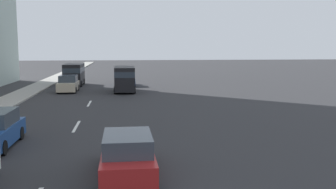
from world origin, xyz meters
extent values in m
plane|color=#2D2D30|center=(31.50, 0.00, 0.00)|extent=(198.00, 198.00, 0.00)
cube|color=#9E9B93|center=(31.50, 6.84, 0.07)|extent=(162.00, 2.59, 0.15)
cube|color=silver|center=(17.19, 0.00, 0.01)|extent=(3.20, 0.16, 0.01)
cube|color=silver|center=(26.20, 0.00, 0.01)|extent=(3.20, 0.16, 0.01)
cube|color=#A51E1E|center=(8.43, -2.82, 0.55)|extent=(4.51, 1.82, 0.75)
cube|color=#38424C|center=(8.21, -2.82, 1.23)|extent=(2.48, 1.67, 0.61)
cylinder|color=black|center=(9.83, -1.98, 0.32)|extent=(0.64, 0.22, 0.64)
cylinder|color=black|center=(9.83, -3.65, 0.32)|extent=(0.64, 0.22, 0.64)
cylinder|color=black|center=(7.04, -1.98, 0.32)|extent=(0.64, 0.22, 0.64)
cylinder|color=black|center=(7.04, -3.65, 0.32)|extent=(0.64, 0.22, 0.64)
cylinder|color=black|center=(11.53, 2.39, 0.32)|extent=(0.64, 0.22, 0.64)
cylinder|color=black|center=(14.33, 2.39, 0.32)|extent=(0.64, 0.22, 0.64)
cube|color=#1E478C|center=(40.35, -3.25, 0.58)|extent=(4.30, 1.86, 0.80)
cube|color=#38424C|center=(40.14, -3.25, 1.31)|extent=(2.36, 1.71, 0.66)
cylinder|color=black|center=(41.68, -2.40, 0.32)|extent=(0.64, 0.22, 0.64)
cylinder|color=black|center=(41.68, -4.11, 0.32)|extent=(0.64, 0.22, 0.64)
cylinder|color=black|center=(39.02, -2.40, 0.32)|extent=(0.64, 0.22, 0.64)
cylinder|color=black|center=(39.02, -4.11, 0.32)|extent=(0.64, 0.22, 0.64)
cube|color=beige|center=(34.72, 2.81, 0.59)|extent=(4.05, 1.83, 0.84)
cube|color=#38424C|center=(34.93, 2.81, 1.36)|extent=(2.23, 1.68, 0.68)
cylinder|color=black|center=(33.47, 1.96, 0.32)|extent=(0.64, 0.22, 0.64)
cylinder|color=black|center=(33.47, 3.65, 0.32)|extent=(0.64, 0.22, 0.64)
cylinder|color=black|center=(35.98, 1.96, 0.32)|extent=(0.64, 0.22, 0.64)
cylinder|color=black|center=(35.98, 3.65, 0.32)|extent=(0.64, 0.22, 0.64)
cube|color=black|center=(41.27, 2.98, 1.39)|extent=(5.25, 2.00, 2.39)
cube|color=#2D3842|center=(41.27, 2.98, 1.92)|extent=(5.26, 2.00, 0.57)
cylinder|color=black|center=(39.70, 2.03, 0.36)|extent=(0.72, 0.24, 0.72)
cylinder|color=black|center=(39.70, 3.93, 0.36)|extent=(0.72, 0.24, 0.72)
cylinder|color=black|center=(42.84, 2.03, 0.36)|extent=(0.72, 0.24, 0.72)
cylinder|color=black|center=(42.84, 3.93, 0.36)|extent=(0.72, 0.24, 0.72)
cube|color=black|center=(34.11, -2.92, 1.38)|extent=(5.04, 1.98, 2.37)
cube|color=#2D3842|center=(34.11, -2.92, 1.91)|extent=(5.05, 1.99, 0.57)
cylinder|color=black|center=(35.62, -1.98, 0.36)|extent=(0.72, 0.24, 0.72)
cylinder|color=black|center=(35.62, -3.87, 0.36)|extent=(0.72, 0.24, 0.72)
cylinder|color=black|center=(32.59, -1.98, 0.36)|extent=(0.72, 0.24, 0.72)
cylinder|color=black|center=(32.59, -3.87, 0.36)|extent=(0.72, 0.24, 0.72)
camera|label=1|loc=(-4.83, -2.65, 4.55)|focal=40.56mm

